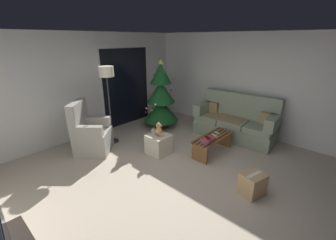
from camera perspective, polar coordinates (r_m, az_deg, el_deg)
name	(u,v)px	position (r m, az deg, el deg)	size (l,w,h in m)	color
ground_plane	(182,181)	(4.00, 3.65, -15.43)	(7.00, 7.00, 0.00)	#B2A38E
wall_back	(86,86)	(5.77, -20.59, 8.27)	(5.72, 0.12, 2.50)	silver
wall_right	(256,86)	(5.87, 22.01, 8.27)	(0.12, 6.00, 2.50)	silver
patio_door_frame	(126,85)	(6.34, -10.82, 8.82)	(1.60, 0.02, 2.20)	silver
patio_door_glass	(127,87)	(6.34, -10.69, 8.36)	(1.50, 0.02, 2.10)	black
couch	(235,122)	(5.69, 17.07, -0.46)	(0.91, 1.99, 1.08)	gray
coffee_table	(213,142)	(4.82, 11.65, -5.59)	(1.10, 0.40, 0.39)	brown
remote_white	(214,135)	(4.79, 11.88, -3.91)	(0.04, 0.16, 0.02)	silver
remote_graphite	(209,136)	(4.74, 10.64, -4.11)	(0.04, 0.16, 0.02)	#333338
remote_silver	(217,133)	(4.92, 12.67, -3.28)	(0.04, 0.16, 0.02)	#ADADB2
book_stack	(208,140)	(4.44, 10.29, -5.15)	(0.27, 0.23, 0.11)	#6B3D7A
cell_phone	(208,138)	(4.40, 10.32, -4.59)	(0.07, 0.14, 0.01)	black
christmas_tree	(161,98)	(5.93, -1.83, 5.63)	(0.95, 0.95, 1.85)	#4C1E19
armchair	(90,135)	(5.01, -19.50, -3.60)	(0.97, 0.97, 1.13)	gray
floor_lamp	(107,79)	(5.04, -15.59, 10.17)	(0.32, 0.32, 1.78)	#2D2D30
ottoman	(159,144)	(4.73, -2.42, -6.31)	(0.44, 0.44, 0.43)	beige
teddy_bear_honey	(159,130)	(4.59, -2.34, -2.59)	(0.21, 0.21, 0.29)	tan
teddy_bear_cream_by_tree	(154,134)	(5.44, -3.70, -3.70)	(0.21, 0.21, 0.29)	beige
cardboard_box_taped_mid_floor	(253,184)	(3.87, 21.13, -15.20)	(0.43, 0.39, 0.36)	tan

